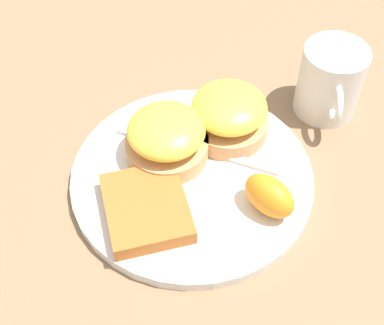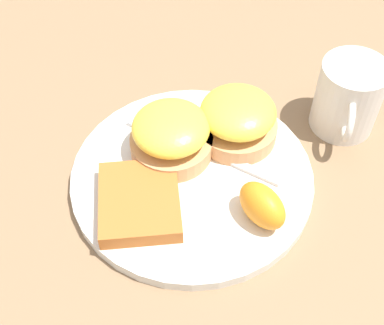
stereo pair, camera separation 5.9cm
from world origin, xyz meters
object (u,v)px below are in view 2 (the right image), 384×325
(orange_wedge, at_px, (262,205))
(fork, at_px, (192,144))
(hashbrown_patty, at_px, (139,202))
(sandwich_benedict_left, at_px, (237,119))
(sandwich_benedict_right, at_px, (171,135))
(cup, at_px, (348,97))

(orange_wedge, height_order, fork, orange_wedge)
(hashbrown_patty, bearing_deg, sandwich_benedict_left, 144.84)
(hashbrown_patty, bearing_deg, orange_wedge, 95.48)
(hashbrown_patty, relative_size, fork, 0.51)
(sandwich_benedict_left, distance_m, hashbrown_patty, 0.15)
(sandwich_benedict_right, bearing_deg, fork, 121.96)
(sandwich_benedict_right, distance_m, cup, 0.22)
(hashbrown_patty, bearing_deg, cup, 130.62)
(sandwich_benedict_left, xyz_separation_m, cup, (-0.06, 0.12, 0.00))
(sandwich_benedict_left, relative_size, cup, 0.88)
(sandwich_benedict_left, relative_size, sandwich_benedict_right, 1.00)
(sandwich_benedict_left, bearing_deg, fork, -62.20)
(sandwich_benedict_left, relative_size, fork, 0.49)
(sandwich_benedict_left, distance_m, orange_wedge, 0.12)
(fork, bearing_deg, hashbrown_patty, -21.40)
(sandwich_benedict_left, height_order, fork, sandwich_benedict_left)
(sandwich_benedict_left, xyz_separation_m, hashbrown_patty, (0.12, -0.09, -0.02))
(fork, bearing_deg, orange_wedge, 46.88)
(sandwich_benedict_right, height_order, orange_wedge, sandwich_benedict_right)
(cup, bearing_deg, sandwich_benedict_left, -64.88)
(fork, relative_size, cup, 1.78)
(orange_wedge, height_order, cup, cup)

